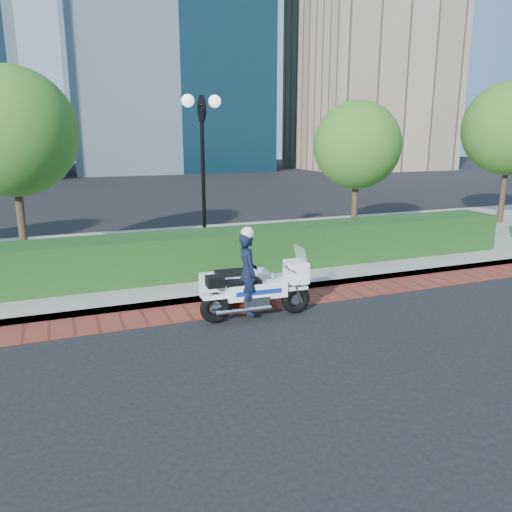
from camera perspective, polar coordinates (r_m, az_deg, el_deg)
name	(u,v)px	position (r m, az deg, el deg)	size (l,w,h in m)	color
ground	(233,338)	(8.61, -2.62, -9.30)	(120.00, 120.00, 0.00)	black
brick_strip	(208,310)	(9.95, -5.47, -6.11)	(60.00, 1.00, 0.01)	maroon
sidewalk	(163,256)	(14.14, -10.61, -0.04)	(60.00, 8.00, 0.15)	gray
hedge_main	(182,255)	(11.72, -8.43, 0.12)	(18.00, 1.20, 1.00)	#113315
lamppost	(203,151)	(13.21, -6.12, 11.82)	(1.02, 0.70, 4.21)	black
tree_b	(12,132)	(14.04, -26.15, 12.59)	(3.20, 3.20, 4.89)	#332319
tree_c	(357,145)	(16.69, 11.51, 12.29)	(2.80, 2.80, 4.30)	#332319
tree_d	(511,128)	(20.94, 27.08, 12.86)	(3.40, 3.40, 5.16)	#332319
tower_right	(373,26)	(55.85, 13.18, 24.24)	(14.00, 12.00, 28.00)	gray
police_motorcycle	(247,283)	(9.54, -1.05, -3.13)	(2.18, 1.55, 1.76)	black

